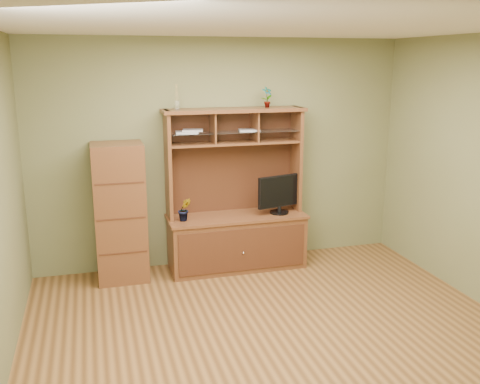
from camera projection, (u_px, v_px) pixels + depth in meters
name	position (u px, v px, depth m)	size (l,w,h in m)	color
room	(278.00, 191.00, 4.55)	(4.54, 4.04, 2.74)	#523417
media_hutch	(236.00, 225.00, 6.39)	(1.66, 0.61, 1.90)	#4F2B16
monitor	(280.00, 194.00, 6.36)	(0.57, 0.22, 0.46)	black
orchid_plant	(184.00, 209.00, 6.08)	(0.15, 0.12, 0.27)	#2C5D1F
top_plant	(267.00, 97.00, 6.21)	(0.13, 0.09, 0.24)	#2B6824
reed_diffuser	(177.00, 100.00, 5.93)	(0.06, 0.06, 0.28)	silver
magazines	(209.00, 131.00, 6.11)	(1.01, 0.23, 0.04)	silver
side_cabinet	(120.00, 213.00, 5.97)	(0.56, 0.51, 1.56)	#4F2B16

